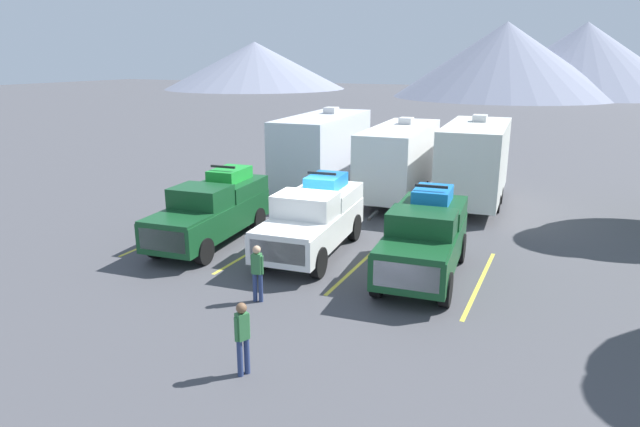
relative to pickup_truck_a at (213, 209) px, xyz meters
name	(u,v)px	position (x,y,z in m)	size (l,w,h in m)	color
ground_plane	(310,254)	(3.72, 0.20, -1.20)	(240.00, 240.00, 0.00)	#47474C
pickup_truck_a	(213,209)	(0.00, 0.00, 0.00)	(2.47, 5.87, 2.61)	#144723
pickup_truck_b	(314,217)	(3.74, 0.49, 0.01)	(2.57, 5.76, 2.60)	white
pickup_truck_c	(425,237)	(7.68, -0.07, 0.03)	(2.51, 5.37, 2.64)	#144723
lot_stripe_a	(173,234)	(-1.92, 0.04, -1.19)	(0.12, 5.50, 0.01)	gold
lot_stripe_b	(259,247)	(1.84, 0.04, -1.19)	(0.12, 5.50, 0.01)	gold
lot_stripe_c	(360,264)	(5.60, 0.04, -1.19)	(0.12, 5.50, 0.01)	gold
lot_stripe_d	(480,283)	(9.36, 0.04, -1.19)	(0.12, 5.50, 0.01)	gold
camper_trailer_a	(323,149)	(0.38, 8.66, 0.92)	(3.02, 8.65, 4.03)	silver
camper_trailer_b	(399,158)	(4.19, 8.78, 0.74)	(2.80, 8.58, 3.67)	white
camper_trailer_c	(475,160)	(7.54, 8.96, 0.87)	(2.92, 7.96, 3.93)	silver
person_a	(257,270)	(4.10, -3.80, -0.28)	(0.35, 0.23, 1.59)	navy
person_b	(242,334)	(5.69, -7.05, -0.26)	(0.27, 0.33, 1.62)	navy
mountain_ridge	(508,62)	(-0.67, 89.12, 4.45)	(150.45, 46.35, 12.30)	gray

